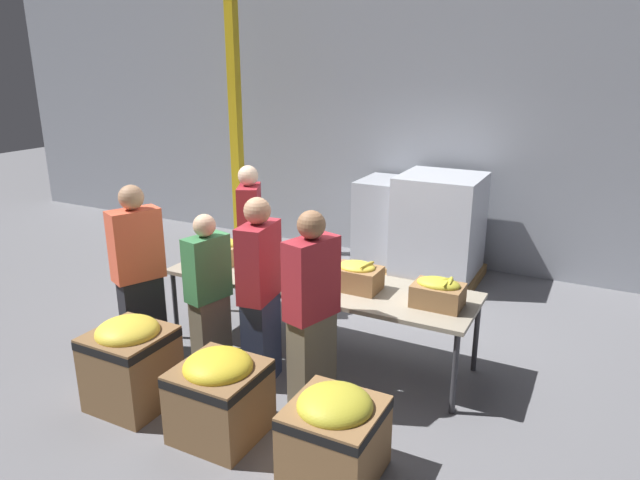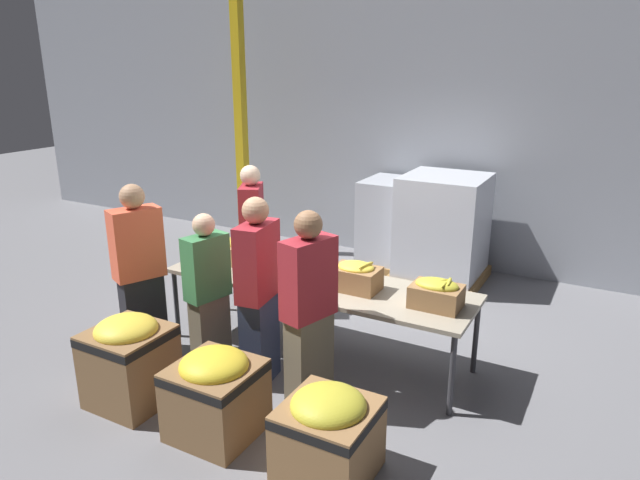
{
  "view_description": "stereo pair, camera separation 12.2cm",
  "coord_description": "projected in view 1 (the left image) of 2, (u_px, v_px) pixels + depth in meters",
  "views": [
    {
      "loc": [
        2.39,
        -4.56,
        2.82
      ],
      "look_at": [
        -0.06,
        0.18,
        1.14
      ],
      "focal_mm": 32.0,
      "sensor_mm": 36.0,
      "label": 1
    },
    {
      "loc": [
        2.5,
        -4.51,
        2.82
      ],
      "look_at": [
        -0.06,
        0.18,
        1.14
      ],
      "focal_mm": 32.0,
      "sensor_mm": 36.0,
      "label": 2
    }
  ],
  "objects": [
    {
      "name": "sorting_table",
      "position": [
        317.0,
        285.0,
        5.54
      ],
      "size": [
        3.08,
        0.9,
        0.78
      ],
      "color": "#9E937F",
      "rests_on": "ground_plane"
    },
    {
      "name": "volunteer_4",
      "position": [
        209.0,
        295.0,
        5.26
      ],
      "size": [
        0.29,
        0.45,
        1.53
      ],
      "rotation": [
        0.0,
        0.0,
        1.34
      ],
      "color": "#6B604C",
      "rests_on": "ground_plane"
    },
    {
      "name": "banana_box_2",
      "position": [
        357.0,
        275.0,
        5.29
      ],
      "size": [
        0.44,
        0.31,
        0.28
      ],
      "color": "olive",
      "rests_on": "sorting_table"
    },
    {
      "name": "banana_box_1",
      "position": [
        290.0,
        257.0,
        5.74
      ],
      "size": [
        0.47,
        0.33,
        0.31
      ],
      "color": "tan",
      "rests_on": "sorting_table"
    },
    {
      "name": "pallet_stack_0",
      "position": [
        391.0,
        225.0,
        7.99
      ],
      "size": [
        0.92,
        0.92,
        1.26
      ],
      "color": "olive",
      "rests_on": "ground_plane"
    },
    {
      "name": "pallet_stack_1",
      "position": [
        439.0,
        229.0,
        7.5
      ],
      "size": [
        1.12,
        1.12,
        1.43
      ],
      "color": "olive",
      "rests_on": "ground_plane"
    },
    {
      "name": "banana_box_3",
      "position": [
        438.0,
        292.0,
        4.93
      ],
      "size": [
        0.43,
        0.31,
        0.27
      ],
      "color": "olive",
      "rests_on": "sorting_table"
    },
    {
      "name": "support_pillar",
      "position": [
        236.0,
        120.0,
        8.27
      ],
      "size": [
        0.14,
        0.14,
        4.0
      ],
      "color": "gold",
      "rests_on": "ground_plane"
    },
    {
      "name": "volunteer_1",
      "position": [
        312.0,
        312.0,
        4.68
      ],
      "size": [
        0.35,
        0.5,
        1.71
      ],
      "rotation": [
        0.0,
        0.0,
        1.29
      ],
      "color": "#6B604C",
      "rests_on": "ground_plane"
    },
    {
      "name": "ground_plane",
      "position": [
        317.0,
        353.0,
        5.76
      ],
      "size": [
        30.0,
        30.0,
        0.0
      ],
      "primitive_type": "plane",
      "color": "slate"
    },
    {
      "name": "volunteer_0",
      "position": [
        139.0,
        274.0,
        5.46
      ],
      "size": [
        0.4,
        0.52,
        1.74
      ],
      "rotation": [
        0.0,
        0.0,
        1.15
      ],
      "color": "black",
      "rests_on": "ground_plane"
    },
    {
      "name": "banana_box_0",
      "position": [
        224.0,
        250.0,
        6.03
      ],
      "size": [
        0.38,
        0.29,
        0.27
      ],
      "color": "#A37A4C",
      "rests_on": "sorting_table"
    },
    {
      "name": "donation_bin_0",
      "position": [
        131.0,
        360.0,
        4.79
      ],
      "size": [
        0.62,
        0.62,
        0.79
      ],
      "color": "olive",
      "rests_on": "ground_plane"
    },
    {
      "name": "donation_bin_2",
      "position": [
        335.0,
        431.0,
        3.97
      ],
      "size": [
        0.63,
        0.63,
        0.67
      ],
      "color": "olive",
      "rests_on": "ground_plane"
    },
    {
      "name": "volunteer_2",
      "position": [
        260.0,
        294.0,
        5.02
      ],
      "size": [
        0.29,
        0.49,
        1.73
      ],
      "rotation": [
        0.0,
        0.0,
        1.71
      ],
      "color": "#2D3856",
      "rests_on": "ground_plane"
    },
    {
      "name": "donation_bin_1",
      "position": [
        220.0,
        392.0,
        4.4
      ],
      "size": [
        0.63,
        0.63,
        0.71
      ],
      "color": "olive",
      "rests_on": "ground_plane"
    },
    {
      "name": "wall_back",
      "position": [
        426.0,
        123.0,
        7.93
      ],
      "size": [
        16.0,
        0.08,
        4.0
      ],
      "color": "#9399A3",
      "rests_on": "ground_plane"
    },
    {
      "name": "volunteer_3",
      "position": [
        251.0,
        239.0,
        6.58
      ],
      "size": [
        0.42,
        0.51,
        1.71
      ],
      "rotation": [
        0.0,
        0.0,
        -1.09
      ],
      "color": "#6B604C",
      "rests_on": "ground_plane"
    }
  ]
}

